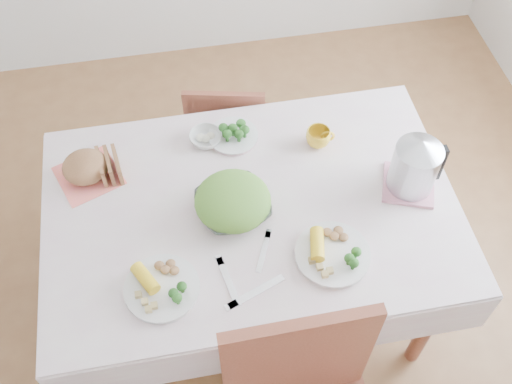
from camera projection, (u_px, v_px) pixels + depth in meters
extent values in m
plane|color=brown|center=(253.00, 299.00, 2.79)|extent=(3.60, 3.60, 0.00)
cube|color=brown|center=(252.00, 259.00, 2.49)|extent=(1.40, 0.90, 0.75)
cube|color=silver|center=(252.00, 207.00, 2.18)|extent=(1.50, 1.00, 0.01)
cube|color=brown|center=(229.00, 120.00, 2.83)|extent=(0.43, 0.43, 0.80)
imported|color=white|center=(233.00, 206.00, 2.14)|extent=(0.31, 0.31, 0.06)
cylinder|color=white|center=(162.00, 288.00, 1.97)|extent=(0.29, 0.29, 0.02)
cylinder|color=white|center=(333.00, 255.00, 2.04)|extent=(0.36, 0.36, 0.02)
cylinder|color=beige|center=(233.00, 136.00, 2.36)|extent=(0.22, 0.22, 0.02)
cube|color=#FF7364|center=(89.00, 176.00, 2.25)|extent=(0.28, 0.28, 0.00)
ellipsoid|color=brown|center=(85.00, 166.00, 2.21)|extent=(0.20, 0.19, 0.10)
imported|color=white|center=(206.00, 138.00, 2.34)|extent=(0.14, 0.14, 0.04)
imported|color=gold|center=(318.00, 137.00, 2.32)|extent=(0.12, 0.12, 0.08)
cube|color=#D07F94|center=(408.00, 185.00, 2.22)|extent=(0.24, 0.24, 0.01)
cylinder|color=#B2B5BA|center=(415.00, 166.00, 2.13)|extent=(0.22, 0.22, 0.24)
cube|color=silver|center=(228.00, 281.00, 1.99)|extent=(0.06, 0.19, 0.00)
cube|color=silver|center=(264.00, 252.00, 2.06)|extent=(0.08, 0.16, 0.00)
cube|color=silver|center=(256.00, 292.00, 1.97)|extent=(0.20, 0.10, 0.00)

